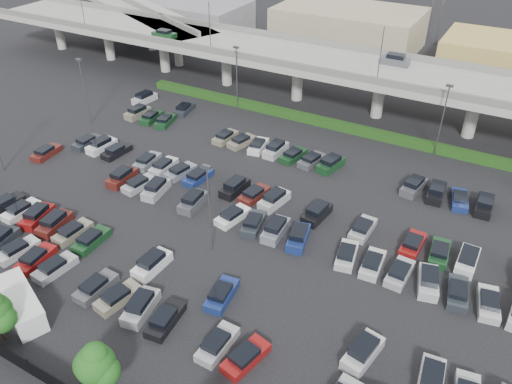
% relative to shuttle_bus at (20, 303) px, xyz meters
% --- Properties ---
extents(ground, '(280.00, 280.00, 0.00)m').
position_rel_shuttle_bus_xyz_m(ground, '(10.07, 23.82, -1.28)').
color(ground, black).
extents(overpass, '(150.00, 13.00, 15.80)m').
position_rel_shuttle_bus_xyz_m(overpass, '(9.85, 55.81, 5.69)').
color(overpass, gray).
rests_on(overpass, ground).
extents(on_ramp, '(50.93, 30.13, 8.80)m').
position_rel_shuttle_bus_xyz_m(on_ramp, '(-42.04, 66.86, 5.58)').
color(on_ramp, gray).
rests_on(on_ramp, ground).
extents(hedge, '(66.00, 1.60, 1.10)m').
position_rel_shuttle_bus_xyz_m(hedge, '(10.07, 48.82, -0.73)').
color(hedge, '#153810').
rests_on(hedge, ground).
extents(tree_row, '(65.07, 3.66, 5.94)m').
position_rel_shuttle_bus_xyz_m(tree_row, '(10.77, -2.71, 2.24)').
color(tree_row, '#332316').
rests_on(tree_row, ground).
extents(shuttle_bus, '(7.69, 5.11, 2.34)m').
position_rel_shuttle_bus_xyz_m(shuttle_bus, '(0.00, 0.00, 0.00)').
color(shuttle_bus, white).
rests_on(shuttle_bus, ground).
extents(parked_cars, '(62.89, 41.67, 1.67)m').
position_rel_shuttle_bus_xyz_m(parked_cars, '(9.71, 20.42, -0.64)').
color(parked_cars, '#541B16').
rests_on(parked_cars, ground).
extents(light_poles, '(66.90, 48.38, 10.30)m').
position_rel_shuttle_bus_xyz_m(light_poles, '(5.94, 25.82, 4.96)').
color(light_poles, '#49494D').
rests_on(light_poles, ground).
extents(distant_buildings, '(138.00, 24.00, 9.00)m').
position_rel_shuttle_bus_xyz_m(distant_buildings, '(22.44, 85.63, 2.47)').
color(distant_buildings, slate).
rests_on(distant_buildings, ground).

